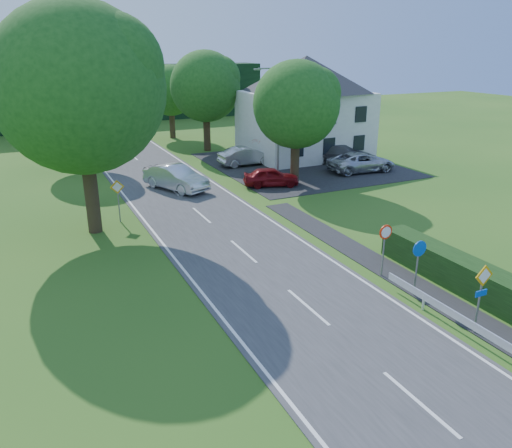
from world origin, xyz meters
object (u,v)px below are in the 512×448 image
streetlight (277,118)px  moving_car (176,178)px  parked_car_silver_a (246,156)px  parked_car_grey (342,154)px  parked_car_silver_b (361,162)px  motorcycle (150,171)px  parasol (263,150)px  parked_car_red (271,177)px

streetlight → moving_car: streetlight is taller
parked_car_silver_a → parked_car_grey: (7.56, -2.84, 0.02)m
moving_car → parked_car_silver_b: 14.73m
parked_car_silver_a → parked_car_silver_b: parked_car_silver_a is taller
motorcycle → parasol: parasol is taller
streetlight → parked_car_silver_b: 7.93m
parked_car_grey → parked_car_silver_b: size_ratio=0.99×
parked_car_red → parked_car_grey: parked_car_grey is taller
moving_car → parked_car_grey: (14.99, 1.90, -0.06)m
streetlight → parasol: 6.17m
parked_car_silver_a → motorcycle: bearing=92.9°
streetlight → parked_car_silver_a: bearing=94.1°
moving_car → parked_car_red: bearing=-42.1°
streetlight → moving_car: bearing=-179.8°
parked_car_silver_a → parked_car_silver_b: bearing=-130.9°
moving_car → parked_car_silver_b: moving_car is taller
parked_car_grey → parked_car_silver_b: (-0.30, -3.07, -0.03)m
streetlight → parked_car_grey: size_ratio=1.50×
moving_car → parked_car_grey: 15.11m
moving_car → parked_car_silver_a: bearing=7.9°
motorcycle → parasol: bearing=-11.4°
parked_car_red → parked_car_silver_b: (8.36, 0.81, 0.09)m
parked_car_silver_b → parasol: bearing=46.4°
streetlight → parked_car_silver_b: (6.92, -1.19, -3.68)m
moving_car → motorcycle: size_ratio=2.54×
moving_car → parasol: 10.38m
parasol → parked_car_silver_b: bearing=-47.9°
parked_car_silver_a → parked_car_grey: size_ratio=0.86×
motorcycle → parasol: 9.91m
moving_car → parked_car_silver_a: size_ratio=1.10×
moving_car → motorcycle: moving_car is taller
moving_car → motorcycle: bearing=76.0°
parked_car_red → parked_car_silver_a: 6.82m
parked_car_grey → parasol: bearing=99.7°
parked_car_red → motorcycle: bearing=67.7°
streetlight → parked_car_grey: (7.22, 1.88, -3.65)m
parked_car_silver_a → parked_car_silver_b: 9.36m
parked_car_red → parasol: parasol is taller
parasol → motorcycle: bearing=-174.5°
parked_car_red → moving_car: bearing=90.8°
motorcycle → parked_car_grey: parked_car_grey is taller
motorcycle → parked_car_grey: bearing=-24.8°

